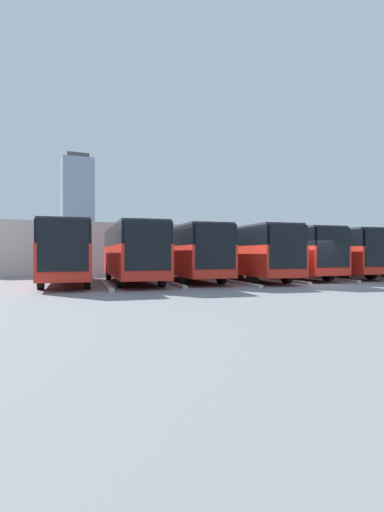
{
  "coord_description": "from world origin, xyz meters",
  "views": [
    {
      "loc": [
        15.17,
        17.86,
        1.73
      ],
      "look_at": [
        5.41,
        -5.42,
        1.6
      ],
      "focal_mm": 28.0,
      "sensor_mm": 36.0,
      "label": 1
    }
  ],
  "objects_px": {
    "bus_3": "(286,252)",
    "bus_4": "(246,251)",
    "bus_1": "(366,252)",
    "bus_2": "(326,252)",
    "bus_6": "(132,251)",
    "bus_7": "(66,251)",
    "bus_5": "(187,251)"
  },
  "relations": [
    {
      "from": "bus_1",
      "to": "bus_7",
      "type": "height_order",
      "value": "same"
    },
    {
      "from": "bus_2",
      "to": "bus_3",
      "type": "distance_m",
      "value": 3.72
    },
    {
      "from": "bus_4",
      "to": "bus_6",
      "type": "relative_size",
      "value": 1.0
    },
    {
      "from": "bus_5",
      "to": "bus_6",
      "type": "bearing_deg",
      "value": 13.49
    },
    {
      "from": "bus_5",
      "to": "bus_7",
      "type": "distance_m",
      "value": 7.44
    },
    {
      "from": "bus_2",
      "to": "bus_6",
      "type": "relative_size",
      "value": 1.0
    },
    {
      "from": "bus_7",
      "to": "bus_4",
      "type": "bearing_deg",
      "value": -179.5
    },
    {
      "from": "bus_4",
      "to": "bus_6",
      "type": "xyz_separation_m",
      "value": [
        7.44,
        -0.57,
        0.0
      ]
    },
    {
      "from": "bus_1",
      "to": "bus_5",
      "type": "height_order",
      "value": "same"
    },
    {
      "from": "bus_1",
      "to": "bus_4",
      "type": "relative_size",
      "value": 1.0
    },
    {
      "from": "bus_1",
      "to": "bus_3",
      "type": "bearing_deg",
      "value": 5.24
    },
    {
      "from": "bus_5",
      "to": "bus_7",
      "type": "bearing_deg",
      "value": 5.61
    },
    {
      "from": "bus_4",
      "to": "bus_3",
      "type": "bearing_deg",
      "value": -161.91
    },
    {
      "from": "bus_1",
      "to": "bus_5",
      "type": "xyz_separation_m",
      "value": [
        14.89,
        -0.39,
        0.0
      ]
    },
    {
      "from": "bus_2",
      "to": "bus_7",
      "type": "distance_m",
      "value": 18.61
    },
    {
      "from": "bus_1",
      "to": "bus_6",
      "type": "height_order",
      "value": "same"
    },
    {
      "from": "bus_7",
      "to": "bus_2",
      "type": "bearing_deg",
      "value": -174.56
    },
    {
      "from": "bus_6",
      "to": "bus_1",
      "type": "bearing_deg",
      "value": -173.5
    },
    {
      "from": "bus_1",
      "to": "bus_4",
      "type": "xyz_separation_m",
      "value": [
        11.16,
        0.65,
        0.0
      ]
    },
    {
      "from": "bus_3",
      "to": "bus_5",
      "type": "relative_size",
      "value": 1.0
    },
    {
      "from": "bus_4",
      "to": "bus_5",
      "type": "bearing_deg",
      "value": -9.37
    },
    {
      "from": "bus_3",
      "to": "bus_5",
      "type": "xyz_separation_m",
      "value": [
        7.44,
        -0.26,
        0.0
      ]
    },
    {
      "from": "bus_3",
      "to": "bus_2",
      "type": "bearing_deg",
      "value": -172.51
    },
    {
      "from": "bus_2",
      "to": "bus_5",
      "type": "bearing_deg",
      "value": 5.33
    },
    {
      "from": "bus_1",
      "to": "bus_2",
      "type": "height_order",
      "value": "same"
    },
    {
      "from": "bus_4",
      "to": "bus_7",
      "type": "relative_size",
      "value": 1.0
    },
    {
      "from": "bus_3",
      "to": "bus_5",
      "type": "bearing_deg",
      "value": 4.25
    },
    {
      "from": "bus_2",
      "to": "bus_3",
      "type": "height_order",
      "value": "same"
    },
    {
      "from": "bus_6",
      "to": "bus_7",
      "type": "bearing_deg",
      "value": -2.25
    },
    {
      "from": "bus_6",
      "to": "bus_7",
      "type": "distance_m",
      "value": 3.76
    },
    {
      "from": "bus_3",
      "to": "bus_6",
      "type": "relative_size",
      "value": 1.0
    },
    {
      "from": "bus_3",
      "to": "bus_4",
      "type": "relative_size",
      "value": 1.0
    }
  ]
}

